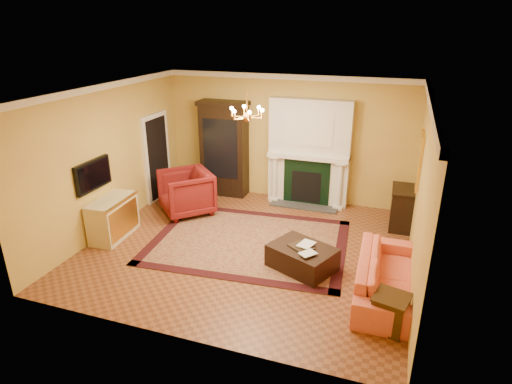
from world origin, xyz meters
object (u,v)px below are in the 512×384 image
at_px(china_cabinet, 225,151).
at_px(commode, 113,218).
at_px(wingback_armchair, 186,190).
at_px(leather_ottoman, 302,257).
at_px(pedestal_table, 185,186).
at_px(coral_sofa, 386,270).
at_px(end_table, 390,313).
at_px(console_table, 402,209).

xyz_separation_m(china_cabinet, commode, (-1.22, -2.95, -0.71)).
distance_m(wingback_armchair, leather_ottoman, 3.41).
bearing_deg(pedestal_table, leather_ottoman, -31.77).
height_order(commode, coral_sofa, coral_sofa).
xyz_separation_m(wingback_armchair, end_table, (4.59, -2.66, -0.29)).
distance_m(wingback_armchair, end_table, 5.31).
bearing_deg(wingback_armchair, leather_ottoman, 19.20).
bearing_deg(end_table, leather_ottoman, 142.74).
distance_m(commode, end_table, 5.57).
bearing_deg(leather_ottoman, console_table, 79.26).
bearing_deg(china_cabinet, end_table, -45.27).
relative_size(china_cabinet, wingback_armchair, 2.05).
xyz_separation_m(china_cabinet, leather_ottoman, (2.69, -2.91, -0.90)).
relative_size(pedestal_table, console_table, 0.80).
bearing_deg(china_cabinet, commode, -113.73).
bearing_deg(pedestal_table, end_table, -33.56).
xyz_separation_m(china_cabinet, pedestal_table, (-0.71, -0.81, -0.73)).
xyz_separation_m(wingback_armchair, pedestal_table, (-0.36, 0.62, -0.15)).
bearing_deg(commode, coral_sofa, -6.57).
bearing_deg(console_table, china_cabinet, 170.88).
bearing_deg(commode, china_cabinet, 63.92).
bearing_deg(leather_ottoman, commode, -155.21).
relative_size(pedestal_table, coral_sofa, 0.31).
bearing_deg(console_table, coral_sofa, -94.71).
height_order(china_cabinet, wingback_armchair, china_cabinet).
relative_size(wingback_armchair, leather_ottoman, 1.01).
distance_m(coral_sofa, console_table, 2.61).
bearing_deg(pedestal_table, commode, -103.25).
bearing_deg(leather_ottoman, china_cabinet, 156.96).
relative_size(wingback_armchair, commode, 1.00).
xyz_separation_m(china_cabinet, coral_sofa, (4.11, -3.23, -0.69)).
bearing_deg(coral_sofa, commode, 85.80).
height_order(china_cabinet, pedestal_table, china_cabinet).
distance_m(china_cabinet, end_table, 5.95).
distance_m(china_cabinet, commode, 3.27).
bearing_deg(pedestal_table, coral_sofa, -26.61).
bearing_deg(end_table, commode, 168.22).
xyz_separation_m(pedestal_table, end_table, (4.95, -3.28, -0.14)).
xyz_separation_m(china_cabinet, wingback_armchair, (-0.36, -1.42, -0.57)).
relative_size(china_cabinet, coral_sofa, 1.02).
bearing_deg(coral_sofa, china_cabinet, 50.67).
xyz_separation_m(console_table, leather_ottoman, (-1.60, -2.29, -0.21)).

